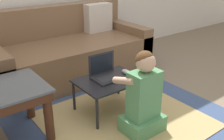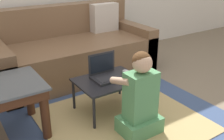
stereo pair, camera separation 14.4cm
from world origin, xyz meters
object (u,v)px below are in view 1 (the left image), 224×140
Objects in this scene: laptop at (107,74)px; computer_mouse at (126,72)px; laptop_desk at (109,83)px; couch at (68,52)px; person_seated at (143,98)px.

computer_mouse is (0.20, -0.04, -0.02)m from laptop.
computer_mouse is at bearing 0.90° from laptop_desk.
couch is at bearing 83.02° from laptop.
person_seated is at bearing -93.96° from couch.
computer_mouse is at bearing 66.88° from person_seated.
laptop is 2.46× the size of computer_mouse.
couch is at bearing 83.10° from laptop_desk.
computer_mouse is (0.08, -0.98, 0.05)m from couch.
computer_mouse is 0.16× the size of person_seated.
couch reaches higher than laptop.
couch is 1.41m from person_seated.
laptop is at bearing 169.43° from computer_mouse.
laptop_desk is at bearing 92.96° from person_seated.
laptop_desk is at bearing -94.99° from laptop.
computer_mouse is at bearing -10.57° from laptop.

